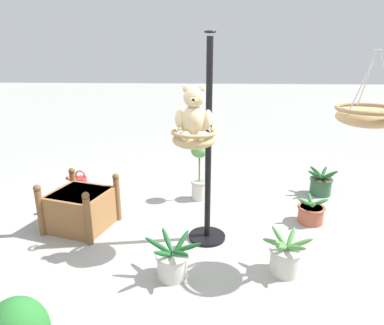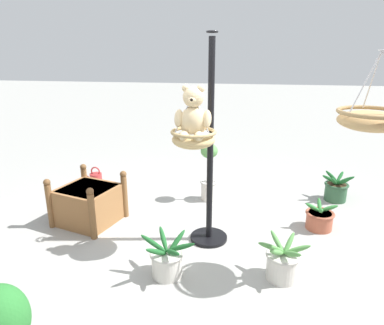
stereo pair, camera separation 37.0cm
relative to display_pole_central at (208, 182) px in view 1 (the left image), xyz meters
name	(u,v)px [view 1 (the left image)]	position (x,y,z in m)	size (l,w,h in m)	color
ground_plane	(191,246)	(0.19, 0.18, -0.72)	(40.00, 40.00, 0.00)	#9E9E99
display_pole_central	(208,182)	(0.00, 0.00, 0.00)	(0.44, 0.44, 2.36)	black
hanging_basket_with_teddy	(194,138)	(0.15, 0.25, 0.59)	(0.47, 0.47, 0.56)	tan
teddy_bear	(194,116)	(0.15, 0.27, 0.82)	(0.38, 0.33, 0.54)	#D1B789
hanging_basket_left_high	(368,116)	(-1.44, 0.54, 0.89)	(0.58, 0.58, 0.67)	tan
wooden_planter_box	(81,208)	(1.61, -0.20, -0.46)	(0.92, 0.90, 0.66)	olive
potted_plant_fern_front	(199,173)	(0.13, -1.15, -0.30)	(0.26, 0.26, 0.88)	beige
potted_plant_flowering_red	(321,184)	(-1.76, -1.43, -0.55)	(0.48, 0.44, 0.43)	#2D5638
potted_plant_small_succulent	(311,212)	(-1.36, -0.48, -0.58)	(0.41, 0.39, 0.37)	#AD563D
potted_plant_conical_shrub	(172,261)	(0.34, 0.77, -0.55)	(0.59, 0.53, 0.44)	beige
potted_plant_trailing_ivy	(286,257)	(-0.80, 0.64, -0.54)	(0.52, 0.46, 0.44)	beige
watering_can	(80,182)	(2.11, -1.50, -0.62)	(0.35, 0.20, 0.30)	#B23333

